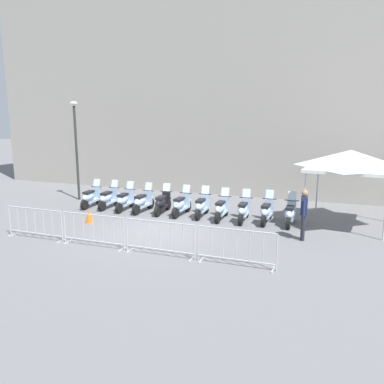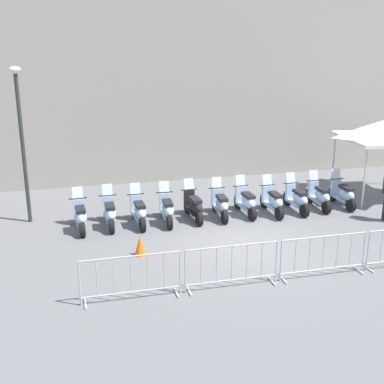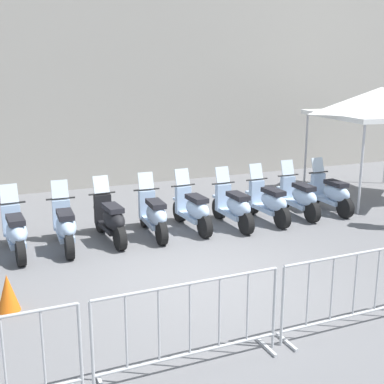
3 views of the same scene
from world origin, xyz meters
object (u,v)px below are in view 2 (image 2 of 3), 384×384
Objects in this scene: motorcycle_0 at (80,216)px; motorcycle_10 at (343,194)px; motorcycle_5 at (220,205)px; motorcycle_1 at (110,213)px; motorcycle_9 at (319,196)px; motorcycle_3 at (167,210)px; street_lamp at (21,129)px; motorcycle_6 at (246,202)px; motorcycle_4 at (194,206)px; barrier_segment_0 at (131,278)px; traffic_cone at (140,246)px; motorcycle_8 at (297,199)px; motorcycle_2 at (139,212)px; barrier_segment_1 at (232,267)px; motorcycle_7 at (273,201)px; barrier_segment_2 at (323,256)px.

motorcycle_0 is 8.99m from motorcycle_10.
motorcycle_10 is (4.46, 0.63, 0.00)m from motorcycle_5.
motorcycle_5 is (3.57, 0.42, 0.00)m from motorcycle_1.
motorcycle_0 is at bearing -171.99° from motorcycle_10.
motorcycle_3 is at bearing -171.38° from motorcycle_9.
motorcycle_5 is 0.35× the size of street_lamp.
motorcycle_4 is at bearing -171.83° from motorcycle_6.
barrier_segment_0 reaches higher than traffic_cone.
motorcycle_3 is at bearing -8.53° from street_lamp.
motorcycle_10 is at bearing 10.60° from motorcycle_8.
motorcycle_1 is at bearing -178.17° from motorcycle_2.
motorcycle_2 is 2.69m from motorcycle_5.
motorcycle_10 is 0.77× the size of barrier_segment_1.
traffic_cone is (-0.89, -2.37, -0.18)m from motorcycle_3.
motorcycle_1 is 1.00× the size of motorcycle_3.
motorcycle_0 and motorcycle_9 have the same top height.
traffic_cone is (-4.47, -2.81, -0.18)m from motorcycle_7.
street_lamp reaches higher than motorcycle_3.
motorcycle_7 is at bearing -169.99° from motorcycle_8.
motorcycle_2 is 1.00× the size of motorcycle_8.
motorcycle_3 is 2.54m from traffic_cone.
barrier_segment_1 is at bearing -106.51° from motorcycle_6.
motorcycle_4 is 3.12× the size of traffic_cone.
motorcycle_0 is 0.99× the size of motorcycle_5.
motorcycle_0 is 1.00× the size of motorcycle_2.
motorcycle_1 is 2.42m from traffic_cone.
motorcycle_6 and motorcycle_7 have the same top height.
motorcycle_5 is at bearing 83.22° from barrier_segment_1.
motorcycle_0 is 0.99× the size of motorcycle_3.
motorcycle_7 is at bearing 64.16° from barrier_segment_1.
motorcycle_8 is 9.20m from street_lamp.
traffic_cone is at bearing -68.06° from motorcycle_1.
motorcycle_1 is 5.40m from motorcycle_7.
motorcycle_7 and motorcycle_9 have the same top height.
motorcycle_3 is at bearing 4.17° from motorcycle_1.
motorcycle_7 is at bearing 89.61° from barrier_segment_2.
street_lamp is at bearing 178.40° from motorcycle_7.
barrier_segment_0 is at bearing -81.73° from motorcycle_1.
motorcycle_8 is 6.00m from barrier_segment_1.
motorcycle_2 is at bearing -171.82° from motorcycle_10.
traffic_cone is (-2.10, 2.08, -0.25)m from barrier_segment_1.
motorcycle_2 is 1.00× the size of motorcycle_6.
motorcycle_4 is 1.00× the size of motorcycle_10.
barrier_segment_0 is at bearing -119.87° from motorcycle_5.
motorcycle_7 is 8.36m from street_lamp.
motorcycle_2 is 4.50m from motorcycle_7.
motorcycle_3 is at bearing -170.14° from motorcycle_6.
motorcycle_8 is 0.76× the size of barrier_segment_2.
motorcycle_3 is 5.11m from street_lamp.
street_lamp is at bearing 137.59° from barrier_segment_1.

